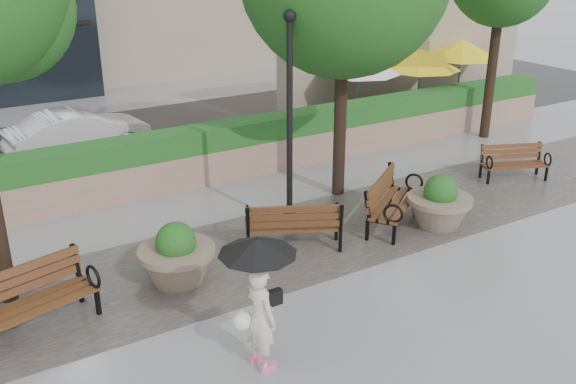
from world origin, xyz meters
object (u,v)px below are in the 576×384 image
bench_2 (294,234)px  pedestrian (259,290)px  planter_left (177,259)px  car_right (79,133)px  bench_1 (34,314)px  planter_right (439,206)px  lamppost (290,137)px  bench_3 (392,211)px  bench_4 (513,170)px

bench_2 → pedestrian: pedestrian is taller
planter_left → car_right: size_ratio=0.35×
planter_left → bench_1: bearing=-173.5°
planter_right → lamppost: size_ratio=0.30×
bench_1 → pedestrian: pedestrian is taller
bench_3 → lamppost: bearing=115.1°
bench_3 → lamppost: size_ratio=0.46×
planter_right → car_right: 9.87m
bench_3 → planter_right: bearing=-69.9°
bench_2 → car_right: 8.01m
bench_3 → car_right: size_ratio=0.52×
bench_1 → bench_3: bearing=-13.4°
bench_1 → pedestrian: size_ratio=1.05×
pedestrian → bench_3: bearing=-66.4°
bench_1 → lamppost: lamppost is taller
planter_left → planter_right: size_ratio=1.01×
bench_1 → planter_right: 7.91m
bench_4 → pedestrian: (-8.83, -3.15, 0.94)m
lamppost → bench_4: bearing=-5.0°
lamppost → pedestrian: size_ratio=2.23×
bench_4 → pedestrian: 9.42m
bench_3 → bench_4: size_ratio=1.18×
planter_left → pedestrian: size_ratio=0.68×
bench_4 → lamppost: bearing=-162.6°
bench_3 → lamppost: lamppost is taller
bench_2 → bench_3: 2.30m
bench_2 → bench_4: 6.55m
planter_left → pedestrian: 2.85m
bench_2 → bench_4: bearing=-150.1°
bench_2 → pedestrian: 3.73m
bench_4 → planter_left: bearing=-155.0°
bench_3 → bench_1: bearing=145.7°
lamppost → pedestrian: lamppost is taller
bench_3 → planter_left: size_ratio=1.49×
bench_1 → planter_left: size_ratio=1.53×
bench_3 → planter_left: planter_left is taller
bench_2 → planter_left: planter_left is taller
bench_3 → pedestrian: 5.36m
bench_2 → planter_left: size_ratio=1.46×
bench_1 → planter_right: (7.90, -0.35, 0.13)m
planter_right → pedestrian: size_ratio=0.68×
bench_2 → bench_3: bearing=-157.1°
bench_2 → car_right: car_right is taller
bench_2 → planter_right: (3.08, -0.70, 0.14)m
lamppost → pedestrian: (-2.73, -3.68, -0.73)m
bench_4 → car_right: (-8.57, 7.40, 0.37)m
bench_3 → bench_2: bearing=140.2°
bench_2 → lamppost: lamppost is taller
planter_left → lamppost: size_ratio=0.31×
bench_3 → planter_right: size_ratio=1.50×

